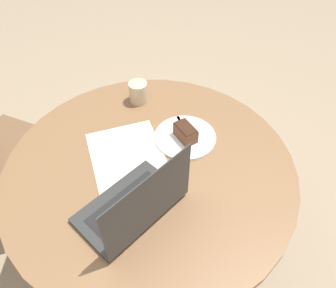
{
  "coord_description": "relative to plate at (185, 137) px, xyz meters",
  "views": [
    {
      "loc": [
        -0.77,
        0.16,
        1.64
      ],
      "look_at": [
        0.05,
        -0.09,
        0.74
      ],
      "focal_mm": 35.0,
      "sensor_mm": 36.0,
      "label": 1
    }
  ],
  "objects": [
    {
      "name": "coffee_glass",
      "position": [
        0.29,
        0.12,
        0.04
      ],
      "size": [
        0.08,
        0.08,
        0.09
      ],
      "color": "#C6AD89",
      "rests_on": "dining_table"
    },
    {
      "name": "ground_plane",
      "position": [
        -0.1,
        0.17,
        -0.71
      ],
      "size": [
        12.0,
        12.0,
        0.0
      ],
      "primitive_type": "plane",
      "color": "gray"
    },
    {
      "name": "dining_table",
      "position": [
        -0.1,
        0.17,
        -0.13
      ],
      "size": [
        1.09,
        1.09,
        0.7
      ],
      "color": "brown",
      "rests_on": "ground_plane"
    },
    {
      "name": "cake_slice",
      "position": [
        -0.01,
        0.0,
        0.04
      ],
      "size": [
        0.11,
        0.08,
        0.06
      ],
      "rotation": [
        0.0,
        0.0,
        0.26
      ],
      "color": "brown",
      "rests_on": "plate"
    },
    {
      "name": "laptop",
      "position": [
        -0.28,
        0.27,
        0.04
      ],
      "size": [
        0.35,
        0.4,
        0.26
      ],
      "rotation": [
        0.0,
        0.0,
        5.23
      ],
      "color": "#2D2D2D",
      "rests_on": "dining_table"
    },
    {
      "name": "fork",
      "position": [
        0.05,
        -0.01,
        0.01
      ],
      "size": [
        0.17,
        0.03,
        0.0
      ],
      "rotation": [
        0.0,
        0.0,
        6.32
      ],
      "color": "silver",
      "rests_on": "plate"
    },
    {
      "name": "plate",
      "position": [
        0.0,
        0.0,
        0.0
      ],
      "size": [
        0.25,
        0.25,
        0.01
      ],
      "color": "white",
      "rests_on": "dining_table"
    },
    {
      "name": "paper_document",
      "position": [
        -0.04,
        0.24,
        -0.0
      ],
      "size": [
        0.36,
        0.28,
        0.0
      ],
      "rotation": [
        0.0,
        0.0,
        0.04
      ],
      "color": "white",
      "rests_on": "dining_table"
    }
  ]
}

